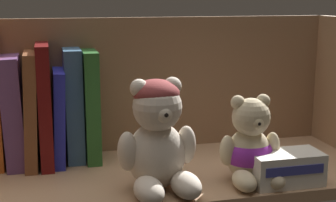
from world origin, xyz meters
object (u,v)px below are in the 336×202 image
at_px(book_4, 14,110).
at_px(teddy_bear_larger, 158,138).
at_px(teddy_bear_smaller, 250,148).
at_px(small_product_box, 286,168).
at_px(book_6, 45,103).
at_px(book_9, 91,105).
at_px(book_7, 59,115).
at_px(book_5, 31,108).
at_px(book_8, 74,105).

bearing_deg(book_4, teddy_bear_larger, -39.46).
bearing_deg(teddy_bear_smaller, small_product_box, -26.17).
xyz_separation_m(book_6, book_9, (0.08, 0.00, -0.01)).
bearing_deg(book_9, book_4, 180.00).
bearing_deg(book_4, book_7, 0.00).
bearing_deg(book_5, teddy_bear_smaller, -27.93).
bearing_deg(book_9, teddy_bear_smaller, -37.39).
relative_size(book_9, teddy_bear_smaller, 1.41).
distance_m(book_4, book_5, 0.03).
relative_size(book_7, book_9, 0.84).
bearing_deg(book_5, small_product_box, -27.71).
height_order(book_4, book_5, book_5).
bearing_deg(book_5, book_4, -180.00).
distance_m(book_4, small_product_box, 0.48).
height_order(book_7, small_product_box, book_7).
height_order(book_9, teddy_bear_smaller, book_9).
xyz_separation_m(book_7, book_9, (0.06, 0.00, 0.02)).
bearing_deg(book_6, book_8, 0.00).
relative_size(book_5, book_7, 1.19).
xyz_separation_m(book_4, book_9, (0.14, 0.00, 0.00)).
height_order(book_5, teddy_bear_smaller, book_5).
bearing_deg(small_product_box, book_6, 150.79).
relative_size(book_4, book_7, 1.16).
relative_size(book_8, teddy_bear_larger, 1.17).
bearing_deg(teddy_bear_larger, book_9, 115.24).
distance_m(book_5, book_9, 0.11).
relative_size(book_6, book_7, 1.28).
distance_m(book_6, book_8, 0.05).
height_order(book_6, small_product_box, book_6).
bearing_deg(book_8, teddy_bear_smaller, -34.10).
xyz_separation_m(book_5, book_6, (0.02, -0.00, 0.01)).
distance_m(book_4, book_9, 0.14).
height_order(book_9, teddy_bear_larger, book_9).
bearing_deg(book_4, book_8, 0.00).
bearing_deg(book_7, book_9, 0.00).
bearing_deg(book_7, teddy_bear_larger, -51.63).
bearing_deg(small_product_box, teddy_bear_smaller, 153.83).
height_order(teddy_bear_larger, small_product_box, teddy_bear_larger).
distance_m(teddy_bear_larger, teddy_bear_smaller, 0.16).
height_order(book_4, small_product_box, book_4).
distance_m(book_5, book_6, 0.03).
bearing_deg(teddy_bear_smaller, book_5, 152.07).
bearing_deg(teddy_bear_larger, small_product_box, -7.24).
bearing_deg(book_5, teddy_bear_larger, -43.57).
distance_m(book_5, teddy_bear_smaller, 0.39).
height_order(book_5, small_product_box, book_5).
relative_size(book_4, small_product_box, 1.71).
height_order(book_8, teddy_bear_smaller, book_8).
height_order(book_4, book_7, book_4).
relative_size(book_4, book_9, 0.97).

